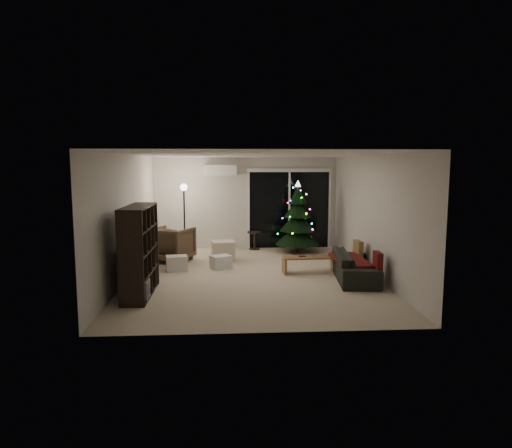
{
  "coord_description": "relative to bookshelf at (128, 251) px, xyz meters",
  "views": [
    {
      "loc": [
        -0.49,
        -9.26,
        2.29
      ],
      "look_at": [
        0.1,
        0.3,
        1.05
      ],
      "focal_mm": 32.0,
      "sensor_mm": 36.0,
      "label": 1
    }
  ],
  "objects": [
    {
      "name": "room",
      "position": [
        2.71,
        2.73,
        0.22
      ],
      "size": [
        6.5,
        7.51,
        2.6
      ],
      "color": "beige",
      "rests_on": "ground"
    },
    {
      "name": "bookshelf",
      "position": [
        0.0,
        0.0,
        0.0
      ],
      "size": [
        0.55,
        1.62,
        1.59
      ],
      "primitive_type": null,
      "rotation": [
        0.0,
        0.0,
        -0.1
      ],
      "color": "black",
      "rests_on": "floor"
    },
    {
      "name": "media_cabinet",
      "position": [
        0.0,
        1.22,
        -0.38
      ],
      "size": [
        0.83,
        1.4,
        0.82
      ],
      "primitive_type": "cube",
      "rotation": [
        0.0,
        0.0,
        0.27
      ],
      "color": "black",
      "rests_on": "floor"
    },
    {
      "name": "stereo",
      "position": [
        0.0,
        1.22,
        0.12
      ],
      "size": [
        0.42,
        0.49,
        0.18
      ],
      "primitive_type": "cube",
      "color": "black",
      "rests_on": "media_cabinet"
    },
    {
      "name": "armchair",
      "position": [
        0.4,
        2.8,
        -0.38
      ],
      "size": [
        1.18,
        1.19,
        0.83
      ],
      "primitive_type": "imported",
      "rotation": [
        0.0,
        0.0,
        2.73
      ],
      "color": "brown",
      "rests_on": "floor"
    },
    {
      "name": "ottoman",
      "position": [
        1.64,
        2.83,
        -0.56
      ],
      "size": [
        0.59,
        0.59,
        0.47
      ],
      "primitive_type": "cube",
      "rotation": [
        0.0,
        0.0,
        0.13
      ],
      "color": "beige",
      "rests_on": "floor"
    },
    {
      "name": "cardboard_box_a",
      "position": [
        0.63,
        1.84,
        -0.63
      ],
      "size": [
        0.5,
        0.41,
        0.32
      ],
      "primitive_type": "cube",
      "rotation": [
        0.0,
        0.0,
        0.17
      ],
      "color": "white",
      "rests_on": "floor"
    },
    {
      "name": "cardboard_box_b",
      "position": [
        1.59,
        1.94,
        -0.65
      ],
      "size": [
        0.52,
        0.47,
        0.3
      ],
      "primitive_type": "cube",
      "rotation": [
        0.0,
        0.0,
        0.47
      ],
      "color": "white",
      "rests_on": "floor"
    },
    {
      "name": "side_table",
      "position": [
        2.47,
        4.24,
        -0.55
      ],
      "size": [
        0.44,
        0.44,
        0.49
      ],
      "primitive_type": "cylinder",
      "rotation": [
        0.0,
        0.0,
        0.15
      ],
      "color": "black",
      "rests_on": "floor"
    },
    {
      "name": "floor_lamp",
      "position": [
        0.65,
        3.55,
        0.09
      ],
      "size": [
        0.28,
        0.28,
        1.76
      ],
      "primitive_type": "cylinder",
      "color": "black",
      "rests_on": "floor"
    },
    {
      "name": "sofa",
      "position": [
        4.3,
        0.83,
        -0.52
      ],
      "size": [
        0.94,
        1.96,
        0.55
      ],
      "primitive_type": "imported",
      "rotation": [
        0.0,
        0.0,
        1.46
      ],
      "color": "black",
      "rests_on": "floor"
    },
    {
      "name": "sofa_throw",
      "position": [
        4.2,
        0.83,
        -0.39
      ],
      "size": [
        0.59,
        1.36,
        0.05
      ],
      "primitive_type": "cube",
      "color": "maroon",
      "rests_on": "sofa"
    },
    {
      "name": "cushion_a",
      "position": [
        4.55,
        1.48,
        -0.3
      ],
      "size": [
        0.14,
        0.37,
        0.36
      ],
      "primitive_type": "cube",
      "rotation": [
        0.0,
        0.0,
        0.09
      ],
      "color": "#988251",
      "rests_on": "sofa"
    },
    {
      "name": "cushion_b",
      "position": [
        4.55,
        0.18,
        -0.3
      ],
      "size": [
        0.13,
        0.37,
        0.36
      ],
      "primitive_type": "cube",
      "rotation": [
        0.0,
        0.0,
        -0.07
      ],
      "color": "maroon",
      "rests_on": "sofa"
    },
    {
      "name": "coffee_table",
      "position": [
        3.48,
        1.41,
        -0.61
      ],
      "size": [
        1.15,
        0.46,
        0.36
      ],
      "primitive_type": null,
      "rotation": [
        0.0,
        0.0,
        0.06
      ],
      "color": "olive",
      "rests_on": "floor"
    },
    {
      "name": "remote_a",
      "position": [
        3.33,
        1.41,
        -0.43
      ],
      "size": [
        0.14,
        0.04,
        0.02
      ],
      "primitive_type": "cube",
      "color": "black",
      "rests_on": "coffee_table"
    },
    {
      "name": "remote_b",
      "position": [
        3.58,
        1.46,
        -0.43
      ],
      "size": [
        0.14,
        0.08,
        0.02
      ],
      "primitive_type": "cube",
      "rotation": [
        0.0,
        0.0,
        0.35
      ],
      "color": "slate",
      "rests_on": "coffee_table"
    },
    {
      "name": "christmas_tree",
      "position": [
        3.58,
        3.75,
        0.15
      ],
      "size": [
        1.44,
        1.44,
        1.89
      ],
      "primitive_type": "cone",
      "rotation": [
        0.0,
        0.0,
        -0.26
      ],
      "color": "black",
      "rests_on": "floor"
    }
  ]
}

